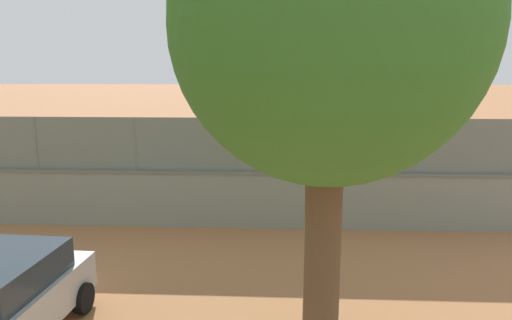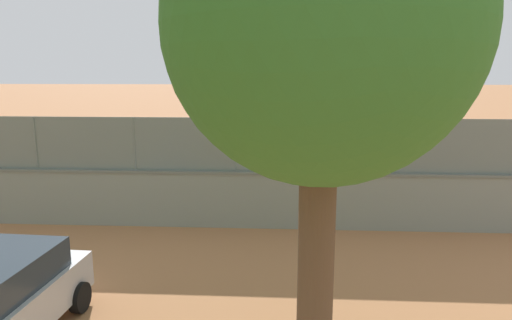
% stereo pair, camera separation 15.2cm
% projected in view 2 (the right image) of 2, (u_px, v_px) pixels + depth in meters
% --- Properties ---
extents(ground_plane, '(260.00, 260.00, 0.00)m').
position_uv_depth(ground_plane, '(261.00, 150.00, 28.31)').
color(ground_plane, '#A36B42').
extents(perimeter_wall, '(22.41, 0.50, 1.78)m').
position_uv_depth(perimeter_wall, '(186.00, 198.00, 14.52)').
color(perimeter_wall, gray).
rests_on(perimeter_wall, ground_plane).
extents(fence_panel_on_wall, '(22.03, 0.13, 1.64)m').
position_uv_depth(fence_panel_on_wall, '(185.00, 144.00, 14.20)').
color(fence_panel_on_wall, slate).
rests_on(fence_panel_on_wall, perimeter_wall).
extents(player_foreground_swinging, '(1.21, 0.75, 1.72)m').
position_uv_depth(player_foreground_swinging, '(363.00, 150.00, 22.46)').
color(player_foreground_swinging, black).
rests_on(player_foreground_swinging, ground_plane).
extents(player_baseline_waiting, '(1.12, 0.68, 1.48)m').
position_uv_depth(player_baseline_waiting, '(322.00, 174.00, 17.99)').
color(player_baseline_waiting, '#B2B2B2').
rests_on(player_baseline_waiting, ground_plane).
extents(player_crossing_court, '(1.03, 0.76, 1.62)m').
position_uv_depth(player_crossing_court, '(142.00, 160.00, 20.25)').
color(player_crossing_court, '#591919').
rests_on(player_crossing_court, ground_plane).
extents(sports_ball, '(0.17, 0.17, 0.17)m').
position_uv_depth(sports_ball, '(393.00, 151.00, 20.68)').
color(sports_ball, white).
extents(spare_ball_by_wall, '(0.17, 0.17, 0.17)m').
position_uv_depth(spare_ball_by_wall, '(401.00, 216.00, 15.36)').
color(spare_ball_by_wall, white).
rests_on(spare_ball_by_wall, ground_plane).
extents(courtside_bench, '(1.60, 0.38, 0.87)m').
position_uv_depth(courtside_bench, '(274.00, 202.00, 15.57)').
color(courtside_bench, brown).
rests_on(courtside_bench, ground_plane).
extents(tree_at_lot_edge, '(4.47, 4.47, 7.68)m').
position_uv_depth(tree_at_lot_edge, '(322.00, 30.00, 6.45)').
color(tree_at_lot_edge, brown).
rests_on(tree_at_lot_edge, ground_plane).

